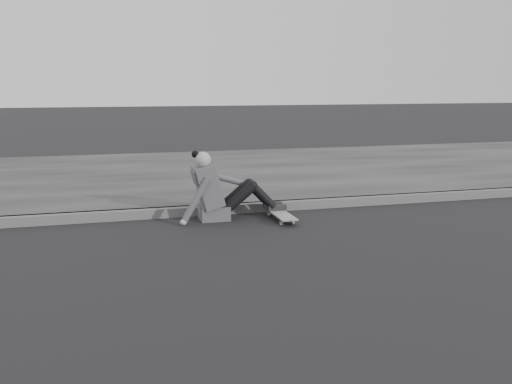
% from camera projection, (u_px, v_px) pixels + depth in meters
% --- Properties ---
extents(ground, '(80.00, 80.00, 0.00)m').
position_uv_depth(ground, '(393.00, 266.00, 5.34)').
color(ground, black).
rests_on(ground, ground).
extents(curb, '(24.00, 0.16, 0.12)m').
position_uv_depth(curb, '(300.00, 204.00, 7.77)').
color(curb, '#555555').
rests_on(curb, ground).
extents(sidewalk, '(24.00, 6.00, 0.12)m').
position_uv_depth(sidewalk, '(245.00, 172.00, 10.63)').
color(sidewalk, '#323232').
rests_on(sidewalk, ground).
extents(skateboard, '(0.20, 0.78, 0.09)m').
position_uv_depth(skateboard, '(281.00, 214.00, 7.14)').
color(skateboard, gray).
rests_on(skateboard, ground).
extents(seated_woman, '(1.38, 0.46, 0.88)m').
position_uv_depth(seated_woman, '(219.00, 191.00, 7.12)').
color(seated_woman, '#49494C').
rests_on(seated_woman, ground).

